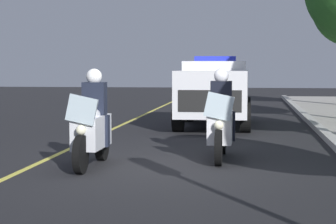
{
  "coord_description": "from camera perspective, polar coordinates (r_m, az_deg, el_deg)",
  "views": [
    {
      "loc": [
        10.79,
        1.53,
        1.77
      ],
      "look_at": [
        -0.77,
        0.0,
        0.9
      ],
      "focal_mm": 66.4,
      "sensor_mm": 36.0,
      "label": 1
    }
  ],
  "objects": [
    {
      "name": "police_suv",
      "position": [
        18.15,
        4.33,
        2.02
      ],
      "size": [
        4.91,
        2.09,
        2.05
      ],
      "color": "silver",
      "rests_on": "ground"
    },
    {
      "name": "lane_stripe_center",
      "position": [
        11.57,
        -11.79,
        -4.6
      ],
      "size": [
        48.0,
        0.12,
        0.01
      ],
      "primitive_type": "cube",
      "color": "#E0D14C",
      "rests_on": "ground"
    },
    {
      "name": "police_motorcycle_lead_left",
      "position": [
        10.95,
        -6.99,
        -1.38
      ],
      "size": [
        2.14,
        0.56,
        1.72
      ],
      "color": "black",
      "rests_on": "ground"
    },
    {
      "name": "ground_plane",
      "position": [
        11.04,
        -0.53,
        -4.96
      ],
      "size": [
        80.0,
        80.0,
        0.0
      ],
      "primitive_type": "plane",
      "color": "black"
    },
    {
      "name": "police_motorcycle_lead_right",
      "position": [
        11.74,
        4.85,
        -0.98
      ],
      "size": [
        2.14,
        0.56,
        1.72
      ],
      "color": "black",
      "rests_on": "ground"
    }
  ]
}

